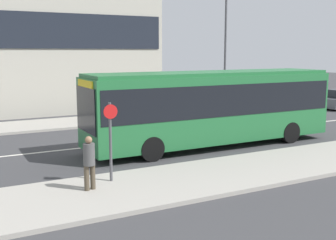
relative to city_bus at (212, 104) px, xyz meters
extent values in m
plane|color=#3A3A3D|center=(-2.79, 2.26, -1.88)|extent=(120.00, 120.00, 0.00)
cube|color=#A39E93|center=(-2.79, -3.99, -1.81)|extent=(44.00, 3.50, 0.13)
cube|color=#A39E93|center=(-2.79, 8.51, -1.81)|extent=(44.00, 3.50, 0.13)
cube|color=silver|center=(-2.79, 2.26, -1.87)|extent=(41.80, 0.16, 0.01)
cube|color=#1E232D|center=(-3.52, 11.73, 3.51)|extent=(13.61, 0.08, 2.20)
cube|color=#236B38|center=(0.01, 0.00, -0.16)|extent=(11.23, 2.53, 2.81)
cube|color=black|center=(0.01, 0.00, 0.26)|extent=(11.01, 2.56, 1.29)
cube|color=#236B38|center=(0.01, 0.00, 1.31)|extent=(11.07, 2.33, 0.14)
cube|color=black|center=(-5.63, 0.00, 0.09)|extent=(0.05, 2.23, 1.68)
cube|color=yellow|center=(-5.63, 0.00, 1.03)|extent=(0.04, 1.77, 0.32)
cylinder|color=black|center=(-3.47, -1.15, -1.40)|extent=(0.96, 0.28, 0.96)
cylinder|color=black|center=(-3.47, 1.15, -1.40)|extent=(0.96, 0.28, 0.96)
cylinder|color=black|center=(3.49, -1.15, -1.40)|extent=(0.96, 0.28, 0.96)
cylinder|color=black|center=(3.49, 1.15, -1.40)|extent=(0.96, 0.28, 0.96)
cube|color=silver|center=(10.00, 5.72, -1.39)|extent=(4.50, 1.74, 0.68)
cube|color=#21262B|center=(9.87, 5.72, -0.82)|extent=(2.47, 1.53, 0.45)
cylinder|color=black|center=(11.40, 4.94, -1.58)|extent=(0.60, 0.18, 0.60)
cylinder|color=black|center=(11.40, 6.50, -1.58)|extent=(0.60, 0.18, 0.60)
cylinder|color=black|center=(8.61, 4.94, -1.58)|extent=(0.60, 0.18, 0.60)
cylinder|color=black|center=(8.61, 6.50, -1.58)|extent=(0.60, 0.18, 0.60)
cylinder|color=black|center=(14.13, 6.38, -1.58)|extent=(0.60, 0.18, 0.60)
cylinder|color=#4C4233|center=(-6.77, -3.67, -1.38)|extent=(0.15, 0.15, 0.74)
cylinder|color=#4C4233|center=(-6.58, -3.63, -1.38)|extent=(0.15, 0.15, 0.74)
cylinder|color=#4C4C4C|center=(-6.68, -3.65, -0.69)|extent=(0.34, 0.34, 0.64)
sphere|color=#936B4C|center=(-6.68, -3.65, -0.26)|extent=(0.21, 0.21, 0.21)
cylinder|color=#4C4C51|center=(-5.83, -3.13, -0.52)|extent=(0.09, 0.09, 2.45)
cylinder|color=red|center=(-5.83, -3.19, 0.44)|extent=(0.44, 0.03, 0.44)
cylinder|color=#4C4C51|center=(5.91, 7.39, 2.12)|extent=(0.14, 0.14, 7.72)
camera|label=1|loc=(-10.17, -15.12, 2.24)|focal=45.00mm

